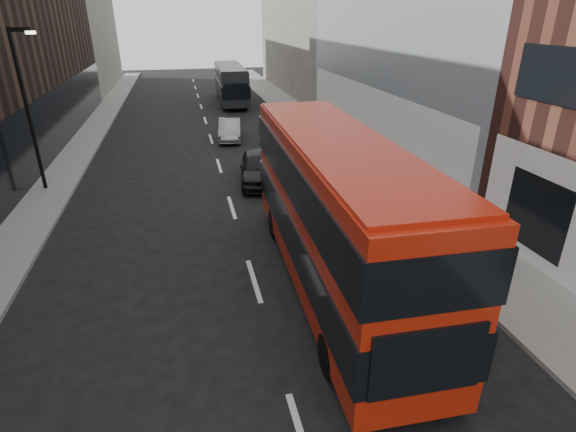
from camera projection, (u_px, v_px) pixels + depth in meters
sidewalk_right at (323, 135)px, 30.67m from camera, size 3.00×80.00×0.15m
sidewalk_left at (80, 149)px, 27.45m from camera, size 2.00×80.00×0.15m
building_left_mid at (15, 25)px, 28.32m from camera, size 5.00×24.00×14.00m
building_left_far at (80, 26)px, 48.07m from camera, size 5.00×20.00×13.00m
street_lamp at (27, 101)px, 19.50m from camera, size 1.06×0.22×7.00m
red_bus at (335, 208)px, 12.81m from camera, size 3.00×11.50×4.61m
grey_bus at (231, 83)px, 41.82m from camera, size 2.73×10.44×3.35m
car_a at (259, 167)px, 22.04m from camera, size 2.40×4.71×1.54m
car_b at (230, 129)px, 29.70m from camera, size 1.89×4.15×1.32m
car_c at (285, 131)px, 28.91m from camera, size 2.71×5.29×1.47m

